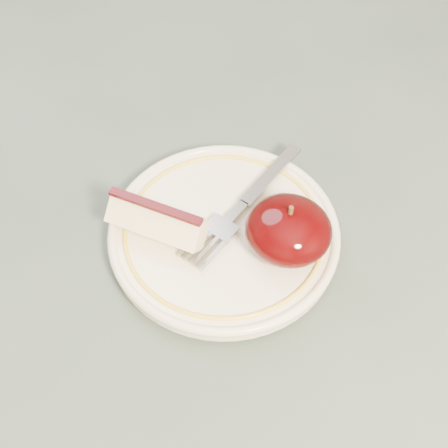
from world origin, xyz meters
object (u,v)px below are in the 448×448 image
at_px(apple_half, 288,230).
at_px(table, 188,265).
at_px(plate, 224,233).
at_px(fork, 243,204).

bearing_deg(apple_half, table, 177.91).
bearing_deg(table, apple_half, -2.09).
xyz_separation_m(plate, apple_half, (0.06, 0.01, 0.03)).
xyz_separation_m(apple_half, fork, (-0.05, 0.02, -0.02)).
distance_m(table, plate, 0.11).
relative_size(apple_half, fork, 0.45).
distance_m(plate, fork, 0.03).
xyz_separation_m(plate, fork, (0.01, 0.03, 0.01)).
bearing_deg(fork, table, 122.77).
xyz_separation_m(table, apple_half, (0.10, -0.00, 0.13)).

